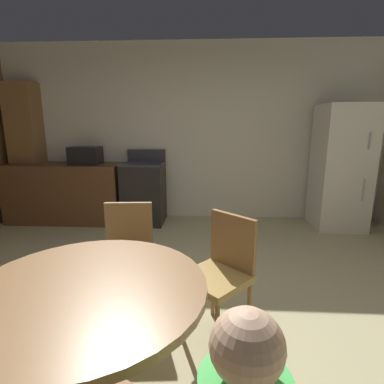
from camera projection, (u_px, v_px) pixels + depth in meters
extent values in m
plane|color=tan|center=(170.00, 333.00, 2.16)|extent=(14.00, 14.00, 0.00)
cube|color=silver|center=(192.00, 133.00, 4.69)|extent=(6.20, 0.12, 2.70)
cube|color=brown|center=(66.00, 193.00, 4.60)|extent=(1.74, 0.60, 0.90)
cube|color=olive|center=(28.00, 153.00, 4.68)|extent=(0.44, 0.36, 2.10)
cube|color=black|center=(144.00, 194.00, 4.54)|extent=(0.60, 0.60, 0.90)
cube|color=#38383D|center=(143.00, 164.00, 4.43)|extent=(0.60, 0.60, 0.02)
cube|color=#38383D|center=(147.00, 155.00, 4.68)|extent=(0.60, 0.04, 0.18)
cube|color=silver|center=(341.00, 168.00, 4.24)|extent=(0.68, 0.66, 1.76)
cylinder|color=#B2B2B7|center=(370.00, 141.00, 3.81)|extent=(0.02, 0.02, 0.22)
cylinder|color=#B2B2B7|center=(364.00, 190.00, 3.95)|extent=(0.02, 0.02, 0.30)
cube|color=black|center=(86.00, 155.00, 4.45)|extent=(0.44, 0.32, 0.26)
cylinder|color=olive|center=(94.00, 359.00, 1.45)|extent=(0.14, 0.14, 0.72)
cylinder|color=olive|center=(88.00, 289.00, 1.37)|extent=(1.11, 1.11, 0.04)
cylinder|color=olive|center=(147.00, 300.00, 2.19)|extent=(0.03, 0.03, 0.43)
cylinder|color=olive|center=(101.00, 301.00, 2.18)|extent=(0.03, 0.03, 0.43)
cylinder|color=olive|center=(151.00, 277.00, 2.53)|extent=(0.03, 0.03, 0.43)
cylinder|color=olive|center=(111.00, 278.00, 2.52)|extent=(0.03, 0.03, 0.43)
cube|color=#A37F3D|center=(126.00, 261.00, 2.30)|extent=(0.43, 0.43, 0.05)
cube|color=olive|center=(129.00, 227.00, 2.43)|extent=(0.38, 0.07, 0.42)
cylinder|color=olive|center=(217.00, 332.00, 1.86)|extent=(0.03, 0.03, 0.43)
cylinder|color=olive|center=(181.00, 308.00, 2.09)|extent=(0.03, 0.03, 0.43)
cylinder|color=olive|center=(249.00, 309.00, 2.09)|extent=(0.03, 0.03, 0.43)
cylinder|color=olive|center=(213.00, 290.00, 2.32)|extent=(0.03, 0.03, 0.43)
cube|color=#A37F3D|center=(215.00, 278.00, 2.04)|extent=(0.57, 0.57, 0.05)
cube|color=olive|center=(233.00, 243.00, 2.11)|extent=(0.30, 0.28, 0.42)
cylinder|color=olive|center=(3.00, 338.00, 1.80)|extent=(0.03, 0.03, 0.43)
sphere|color=#D6A884|center=(247.00, 346.00, 0.65)|extent=(0.17, 0.17, 0.17)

